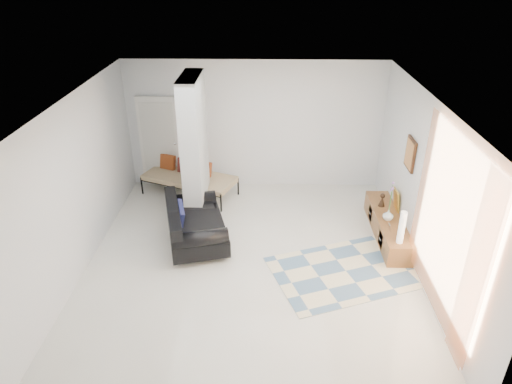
{
  "coord_description": "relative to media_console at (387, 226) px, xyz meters",
  "views": [
    {
      "loc": [
        0.25,
        -6.36,
        4.68
      ],
      "look_at": [
        0.09,
        0.6,
        1.04
      ],
      "focal_mm": 32.0,
      "sensor_mm": 36.0,
      "label": 1
    }
  ],
  "objects": [
    {
      "name": "bronze_figurine",
      "position": [
        -0.05,
        0.4,
        0.33
      ],
      "size": [
        0.14,
        0.14,
        0.26
      ],
      "primitive_type": null,
      "rotation": [
        0.0,
        0.0,
        0.08
      ],
      "color": "#2F2015",
      "rests_on": "media_console"
    },
    {
      "name": "hallway_door",
      "position": [
        -4.62,
        2.06,
        0.82
      ],
      "size": [
        0.85,
        0.06,
        2.04
      ],
      "primitive_type": "cube",
      "color": "white",
      "rests_on": "floor"
    },
    {
      "name": "ceiling",
      "position": [
        -2.52,
        -0.9,
        2.6
      ],
      "size": [
        6.0,
        6.0,
        0.0
      ],
      "primitive_type": "plane",
      "rotation": [
        3.14,
        0.0,
        0.0
      ],
      "color": "white",
      "rests_on": "wall_back"
    },
    {
      "name": "wall_right",
      "position": [
        0.23,
        -0.9,
        1.2
      ],
      "size": [
        0.0,
        6.0,
        6.0
      ],
      "primitive_type": "plane",
      "rotation": [
        1.57,
        0.0,
        -1.57
      ],
      "color": "silver",
      "rests_on": "ground"
    },
    {
      "name": "area_rug",
      "position": [
        -0.92,
        -1.13,
        -0.2
      ],
      "size": [
        2.76,
        2.29,
        0.01
      ],
      "primitive_type": "cube",
      "rotation": [
        0.0,
        0.0,
        0.35
      ],
      "color": "beige",
      "rests_on": "floor"
    },
    {
      "name": "vase",
      "position": [
        -0.05,
        -0.11,
        0.3
      ],
      "size": [
        0.22,
        0.22,
        0.2
      ],
      "primitive_type": "imported",
      "rotation": [
        0.0,
        0.0,
        -0.15
      ],
      "color": "silver",
      "rests_on": "media_console"
    },
    {
      "name": "media_console",
      "position": [
        0.0,
        0.0,
        0.0
      ],
      "size": [
        0.45,
        2.06,
        0.8
      ],
      "color": "brown",
      "rests_on": "floor"
    },
    {
      "name": "wall_back",
      "position": [
        -2.52,
        2.1,
        1.2
      ],
      "size": [
        6.0,
        0.0,
        6.0
      ],
      "primitive_type": "plane",
      "rotation": [
        1.57,
        0.0,
        0.0
      ],
      "color": "silver",
      "rests_on": "ground"
    },
    {
      "name": "partition_column",
      "position": [
        -3.62,
        0.7,
        1.2
      ],
      "size": [
        0.35,
        1.2,
        2.8
      ],
      "primitive_type": "cube",
      "color": "#ADB3B5",
      "rests_on": "floor"
    },
    {
      "name": "wall_front",
      "position": [
        -2.52,
        -3.9,
        1.2
      ],
      "size": [
        6.0,
        0.0,
        6.0
      ],
      "primitive_type": "plane",
      "rotation": [
        -1.57,
        0.0,
        0.0
      ],
      "color": "silver",
      "rests_on": "ground"
    },
    {
      "name": "daybed",
      "position": [
        -3.93,
        1.58,
        0.21
      ],
      "size": [
        2.14,
        1.52,
        0.77
      ],
      "rotation": [
        0.0,
        0.0,
        -0.39
      ],
      "color": "black",
      "rests_on": "floor"
    },
    {
      "name": "floor",
      "position": [
        -2.52,
        -0.9,
        -0.2
      ],
      "size": [
        6.0,
        6.0,
        0.0
      ],
      "primitive_type": "plane",
      "color": "beige",
      "rests_on": "ground"
    },
    {
      "name": "wall_left",
      "position": [
        -5.27,
        -0.9,
        1.2
      ],
      "size": [
        0.0,
        6.0,
        6.0
      ],
      "primitive_type": "plane",
      "rotation": [
        1.57,
        0.0,
        1.57
      ],
      "color": "silver",
      "rests_on": "ground"
    },
    {
      "name": "cylinder_lamp",
      "position": [
        -0.02,
        -0.84,
        0.49
      ],
      "size": [
        0.11,
        0.11,
        0.58
      ],
      "primitive_type": "cylinder",
      "color": "silver",
      "rests_on": "media_console"
    },
    {
      "name": "wall_art",
      "position": [
        0.2,
        -0.0,
        1.45
      ],
      "size": [
        0.04,
        0.45,
        0.55
      ],
      "primitive_type": "cube",
      "color": "#371E0F",
      "rests_on": "wall_right"
    },
    {
      "name": "curtain",
      "position": [
        0.15,
        -2.05,
        1.25
      ],
      "size": [
        0.0,
        2.55,
        2.55
      ],
      "primitive_type": "plane",
      "rotation": [
        1.57,
        0.0,
        1.57
      ],
      "color": "#F88141",
      "rests_on": "wall_right"
    },
    {
      "name": "loveseat",
      "position": [
        -3.58,
        -0.28,
        0.15
      ],
      "size": [
        1.36,
        1.85,
        0.76
      ],
      "rotation": [
        0.0,
        0.0,
        0.26
      ],
      "color": "silver",
      "rests_on": "floor"
    }
  ]
}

